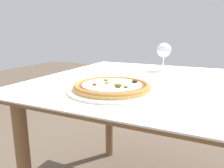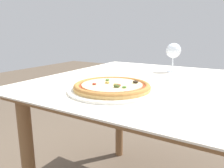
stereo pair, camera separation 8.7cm
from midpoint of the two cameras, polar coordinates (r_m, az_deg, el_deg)
dining_table at (r=1.08m, az=20.11°, el=-4.33°), size 1.36×1.08×0.75m
pizza_plate at (r=0.87m, az=2.86°, el=-0.88°), size 0.35×0.35×0.04m
fork at (r=1.22m, az=-3.57°, el=2.52°), size 0.03×0.17×0.00m
wine_glass_far_left at (r=1.36m, az=17.56°, el=8.20°), size 0.09×0.09×0.17m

